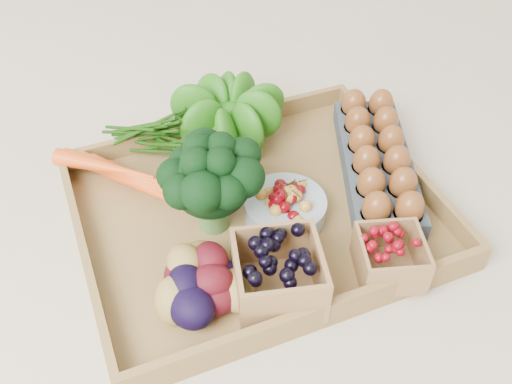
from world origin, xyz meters
name	(u,v)px	position (x,y,z in m)	size (l,w,h in m)	color
ground	(256,218)	(0.00, 0.00, 0.00)	(4.00, 4.00, 0.00)	beige
tray	(256,215)	(0.00, 0.00, 0.01)	(0.55, 0.45, 0.01)	olive
carrots	(129,178)	(-0.17, 0.13, 0.04)	(0.20, 0.14, 0.05)	#EC4F14
lettuce	(229,110)	(0.03, 0.19, 0.08)	(0.13, 0.13, 0.13)	#1E5A0E
broccoli	(212,197)	(-0.07, 0.00, 0.08)	(0.15, 0.15, 0.12)	black
cherry_bowl	(285,208)	(0.04, -0.02, 0.03)	(0.13, 0.13, 0.03)	#8C9EA5
egg_carton	(376,165)	(0.22, 0.01, 0.03)	(0.11, 0.32, 0.04)	#3C444D
potatoes	(198,271)	(-0.13, -0.11, 0.06)	(0.16, 0.16, 0.09)	#3B0910
punnet_blackberry	(278,274)	(-0.03, -0.16, 0.06)	(0.12, 0.12, 0.08)	black
punnet_raspberry	(390,257)	(0.13, -0.18, 0.05)	(0.09, 0.09, 0.06)	maroon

